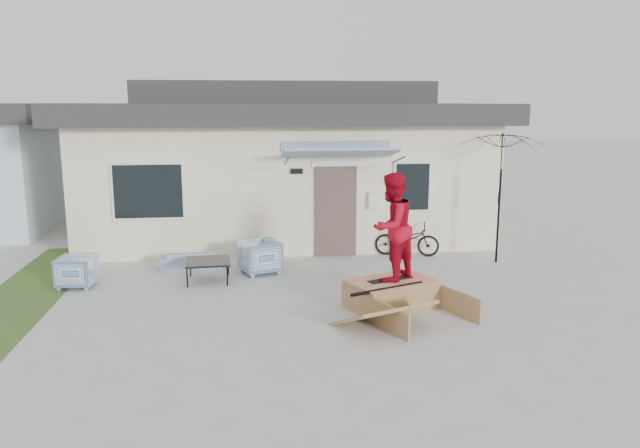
{
  "coord_description": "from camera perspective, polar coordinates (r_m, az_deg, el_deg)",
  "views": [
    {
      "loc": [
        -1.09,
        -9.38,
        3.53
      ],
      "look_at": [
        0.3,
        1.8,
        1.3
      ],
      "focal_mm": 34.53,
      "sensor_mm": 36.0,
      "label": 1
    }
  ],
  "objects": [
    {
      "name": "house",
      "position": [
        17.48,
        -3.5,
        5.97
      ],
      "size": [
        10.8,
        8.49,
        4.1
      ],
      "color": "beige",
      "rests_on": "ground"
    },
    {
      "name": "bicycle",
      "position": [
        14.49,
        8.07,
        -1.07
      ],
      "size": [
        1.58,
        0.93,
        0.96
      ],
      "primitive_type": "imported",
      "rotation": [
        0.0,
        0.0,
        1.28
      ],
      "color": "black",
      "rests_on": "ground"
    },
    {
      "name": "skate_ramp",
      "position": [
        10.89,
        6.65,
        -6.47
      ],
      "size": [
        2.06,
        2.32,
        0.48
      ],
      "primitive_type": null,
      "rotation": [
        0.0,
        0.0,
        0.39
      ],
      "color": "olive",
      "rests_on": "ground"
    },
    {
      "name": "ground",
      "position": [
        10.08,
        -0.44,
        -9.3
      ],
      "size": [
        90.0,
        90.0,
        0.0
      ],
      "primitive_type": "plane",
      "color": "#AFAFAF",
      "rests_on": "ground"
    },
    {
      "name": "coffee_table",
      "position": [
        12.57,
        -10.31,
        -4.28
      ],
      "size": [
        0.9,
        0.9,
        0.43
      ],
      "primitive_type": "cube",
      "rotation": [
        0.0,
        0.0,
        0.05
      ],
      "color": "black",
      "rests_on": "ground"
    },
    {
      "name": "loveseat",
      "position": [
        13.59,
        -11.82,
        -2.99
      ],
      "size": [
        1.32,
        0.41,
        0.51
      ],
      "primitive_type": "imported",
      "rotation": [
        0.0,
        0.0,
        3.16
      ],
      "color": "#376497",
      "rests_on": "ground"
    },
    {
      "name": "grass_strip",
      "position": [
        12.6,
        -25.95,
        -6.22
      ],
      "size": [
        1.4,
        8.0,
        0.01
      ],
      "primitive_type": "cube",
      "color": "#365422",
      "rests_on": "ground"
    },
    {
      "name": "armchair_right",
      "position": [
        12.96,
        -5.63,
        -2.89
      ],
      "size": [
        0.92,
        0.95,
        0.78
      ],
      "primitive_type": "imported",
      "rotation": [
        0.0,
        0.0,
        -1.22
      ],
      "color": "#376497",
      "rests_on": "ground"
    },
    {
      "name": "armchair_left",
      "position": [
        12.84,
        -21.59,
        -3.98
      ],
      "size": [
        0.68,
        0.72,
        0.69
      ],
      "primitive_type": "imported",
      "rotation": [
        0.0,
        0.0,
        1.49
      ],
      "color": "#376497",
      "rests_on": "ground"
    },
    {
      "name": "skater",
      "position": [
        10.62,
        6.65,
        -0.08
      ],
      "size": [
        1.15,
        1.14,
        1.87
      ],
      "primitive_type": "imported",
      "rotation": [
        0.0,
        0.0,
        3.88
      ],
      "color": "#AC081B",
      "rests_on": "skateboard"
    },
    {
      "name": "patio_umbrella",
      "position": [
        14.11,
        16.36,
        3.49
      ],
      "size": [
        2.12,
        2.01,
        2.2
      ],
      "color": "black",
      "rests_on": "ground"
    },
    {
      "name": "skateboard",
      "position": [
        10.85,
        6.54,
        -5.06
      ],
      "size": [
        0.87,
        0.51,
        0.05
      ],
      "primitive_type": "cube",
      "rotation": [
        0.0,
        0.0,
        0.38
      ],
      "color": "black",
      "rests_on": "skate_ramp"
    }
  ]
}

